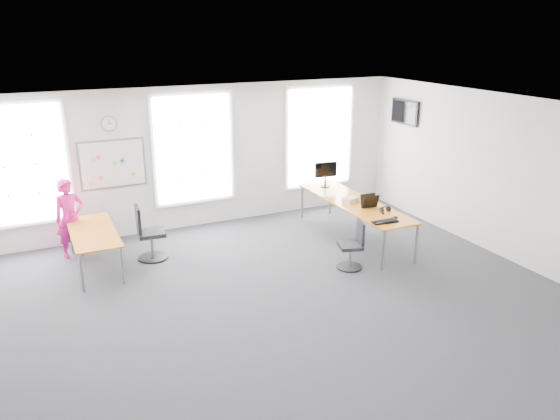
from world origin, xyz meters
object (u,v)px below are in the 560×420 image
chair_left (148,236)px  monitor (326,172)px  desk_right (354,204)px  desk_left (93,234)px  keyboard (385,222)px  headphones (385,209)px  chair_right (353,248)px  person (70,218)px

chair_left → monitor: (4.01, 0.45, 0.66)m
desk_right → chair_left: bearing=169.9°
desk_right → desk_left: desk_right is taller
desk_left → monitor: 5.00m
keyboard → headphones: bearing=60.8°
headphones → monitor: size_ratio=0.36×
chair_left → keyboard: (3.84, -1.99, 0.34)m
desk_left → headphones: bearing=-16.9°
desk_right → headphones: size_ratio=16.12×
desk_right → desk_left: bearing=171.4°
chair_left → monitor: monitor is taller
desk_right → chair_right: chair_right is taller
chair_right → keyboard: 0.75m
desk_left → desk_right: bearing=-8.6°
monitor → headphones: bearing=-76.4°
monitor → desk_left: bearing=-166.2°
desk_left → chair_right: chair_right is taller
desk_right → monitor: (0.01, 1.17, 0.39)m
desk_left → keyboard: 5.21m
person → monitor: person is taller
desk_left → person: size_ratio=1.27×
desk_right → chair_left: size_ratio=3.07×
desk_left → headphones: size_ratio=9.61×
desk_left → headphones: (5.13, -1.55, 0.20)m
desk_left → headphones: 5.36m
person → headphones: size_ratio=7.54×
desk_left → keyboard: (4.79, -2.03, 0.15)m
chair_right → keyboard: size_ratio=1.79×
chair_right → person: (-4.47, 2.71, 0.37)m
chair_left → monitor: size_ratio=1.88×
chair_right → monitor: bearing=178.0°
desk_right → person: bearing=164.3°
chair_left → person: size_ratio=0.70×
chair_left → keyboard: bearing=-112.9°
chair_left → desk_right: bearing=-95.6°
chair_right → desk_right: bearing=163.7°
chair_right → person: 5.24m
chair_right → headphones: bearing=130.5°
chair_right → headphones: headphones is taller
headphones → keyboard: bearing=-111.5°
desk_left → headphones: headphones is taller
desk_left → person: 0.80m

